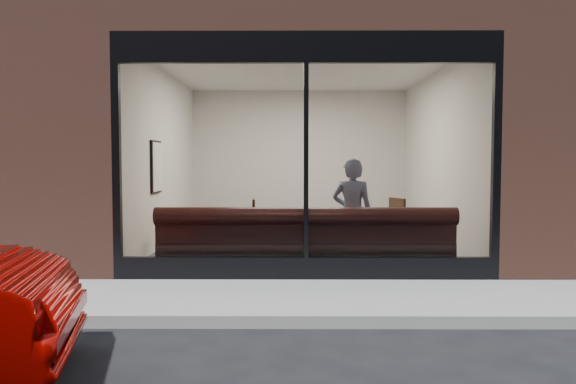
{
  "coord_description": "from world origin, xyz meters",
  "views": [
    {
      "loc": [
        -0.19,
        -5.2,
        1.55
      ],
      "look_at": [
        -0.24,
        2.4,
        1.13
      ],
      "focal_mm": 35.0,
      "sensor_mm": 36.0,
      "label": 1
    }
  ],
  "objects_px": {
    "banquette": "(305,257)",
    "person": "(352,214)",
    "cafe_table_left": "(200,211)",
    "cafe_chair_right": "(387,242)",
    "cafe_table_right": "(398,212)",
    "cafe_chair_left": "(242,244)"
  },
  "relations": [
    {
      "from": "person",
      "to": "cafe_table_left",
      "type": "distance_m",
      "value": 2.56
    },
    {
      "from": "cafe_table_left",
      "to": "cafe_chair_right",
      "type": "height_order",
      "value": "cafe_table_left"
    },
    {
      "from": "cafe_table_left",
      "to": "cafe_table_right",
      "type": "bearing_deg",
      "value": -1.24
    },
    {
      "from": "cafe_table_right",
      "to": "cafe_chair_left",
      "type": "distance_m",
      "value": 2.54
    },
    {
      "from": "cafe_table_left",
      "to": "cafe_chair_left",
      "type": "bearing_deg",
      "value": -14.99
    },
    {
      "from": "person",
      "to": "cafe_chair_right",
      "type": "relative_size",
      "value": 3.61
    },
    {
      "from": "cafe_chair_right",
      "to": "person",
      "type": "bearing_deg",
      "value": 35.18
    },
    {
      "from": "cafe_table_left",
      "to": "cafe_chair_left",
      "type": "relative_size",
      "value": 1.63
    },
    {
      "from": "banquette",
      "to": "cafe_chair_right",
      "type": "xyz_separation_m",
      "value": [
        1.35,
        1.36,
        0.01
      ]
    },
    {
      "from": "cafe_table_right",
      "to": "person",
      "type": "bearing_deg",
      "value": -130.99
    },
    {
      "from": "cafe_table_right",
      "to": "cafe_chair_right",
      "type": "bearing_deg",
      "value": 151.22
    },
    {
      "from": "cafe_table_right",
      "to": "cafe_chair_left",
      "type": "bearing_deg",
      "value": -177.34
    },
    {
      "from": "cafe_table_left",
      "to": "cafe_table_right",
      "type": "height_order",
      "value": "same"
    },
    {
      "from": "cafe_table_left",
      "to": "cafe_chair_right",
      "type": "xyz_separation_m",
      "value": [
        3.02,
        0.02,
        -0.5
      ]
    },
    {
      "from": "cafe_table_left",
      "to": "cafe_chair_right",
      "type": "bearing_deg",
      "value": 0.37
    },
    {
      "from": "person",
      "to": "cafe_table_right",
      "type": "xyz_separation_m",
      "value": [
        0.83,
        0.96,
        -0.05
      ]
    },
    {
      "from": "banquette",
      "to": "person",
      "type": "xyz_separation_m",
      "value": [
        0.68,
        0.31,
        0.57
      ]
    },
    {
      "from": "person",
      "to": "cafe_table_left",
      "type": "bearing_deg",
      "value": -9.97
    },
    {
      "from": "cafe_table_right",
      "to": "cafe_chair_left",
      "type": "relative_size",
      "value": 1.61
    },
    {
      "from": "cafe_table_right",
      "to": "cafe_chair_left",
      "type": "height_order",
      "value": "cafe_table_right"
    },
    {
      "from": "cafe_table_left",
      "to": "cafe_chair_right",
      "type": "distance_m",
      "value": 3.06
    },
    {
      "from": "banquette",
      "to": "cafe_chair_right",
      "type": "distance_m",
      "value": 1.92
    }
  ]
}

